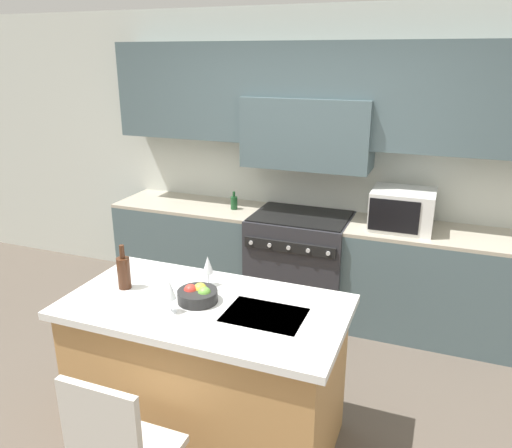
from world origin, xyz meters
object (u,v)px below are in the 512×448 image
at_px(range_stove, 300,264).
at_px(wine_bottle, 124,272).
at_px(microwave, 402,209).
at_px(wine_glass_far, 208,266).
at_px(fruit_bowl, 198,295).
at_px(oil_bottle_on_counter, 234,202).
at_px(wine_glass_near, 170,291).

height_order(range_stove, wine_bottle, wine_bottle).
relative_size(microwave, wine_glass_far, 2.56).
bearing_deg(range_stove, wine_bottle, -108.88).
xyz_separation_m(wine_glass_far, fruit_bowl, (0.04, -0.21, -0.09)).
bearing_deg(oil_bottle_on_counter, fruit_bowl, -72.94).
xyz_separation_m(wine_bottle, oil_bottle_on_counter, (-0.04, 1.78, -0.05)).
height_order(wine_bottle, oil_bottle_on_counter, wine_bottle).
bearing_deg(oil_bottle_on_counter, wine_bottle, -88.56).
bearing_deg(wine_glass_far, oil_bottle_on_counter, 108.01).
distance_m(range_stove, microwave, 1.05).
bearing_deg(microwave, oil_bottle_on_counter, -179.51).
distance_m(wine_bottle, wine_glass_near, 0.45).
height_order(range_stove, oil_bottle_on_counter, oil_bottle_on_counter).
bearing_deg(fruit_bowl, range_stove, 86.56).
bearing_deg(fruit_bowl, oil_bottle_on_counter, 107.06).
height_order(microwave, wine_glass_near, microwave).
bearing_deg(range_stove, wine_glass_near, -95.44).
relative_size(range_stove, wine_bottle, 3.36).
bearing_deg(wine_glass_near, oil_bottle_on_counter, 103.48).
height_order(microwave, wine_glass_far, microwave).
bearing_deg(oil_bottle_on_counter, microwave, 0.49).
relative_size(wine_glass_near, fruit_bowl, 0.83).
bearing_deg(wine_glass_near, fruit_bowl, 65.40).
bearing_deg(fruit_bowl, microwave, 61.72).
distance_m(range_stove, fruit_bowl, 1.84).
distance_m(range_stove, wine_glass_far, 1.67).
xyz_separation_m(wine_glass_near, fruit_bowl, (0.08, 0.17, -0.09)).
xyz_separation_m(range_stove, microwave, (0.85, 0.02, 0.61)).
distance_m(microwave, wine_glass_near, 2.22).
xyz_separation_m(microwave, oil_bottle_on_counter, (-1.51, -0.01, -0.10)).
height_order(wine_glass_far, fruit_bowl, wine_glass_far).
relative_size(microwave, fruit_bowl, 2.14).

